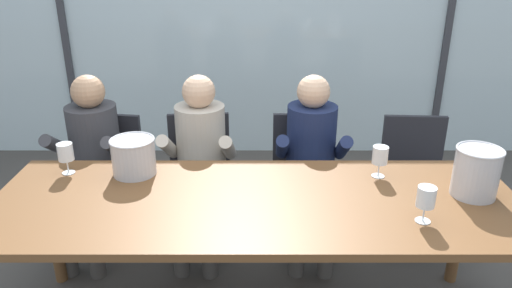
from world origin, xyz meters
The scene contains 18 objects.
ground centered at (0.00, 1.00, 0.00)m, with size 14.00×14.00×0.00m, color #4C4742.
window_glass_panel centered at (0.00, 2.41, 1.30)m, with size 7.82×0.03×2.60m, color silver.
window_mullion_left centered at (-1.76, 2.39, 1.30)m, with size 0.06×0.06×2.60m, color #38383D.
window_mullion_right centered at (1.76, 2.39, 1.30)m, with size 0.06×0.06×2.60m, color #38383D.
hillside_vineyard centered at (0.00, 6.23, 1.04)m, with size 13.82×2.40×2.08m, color #568942.
dining_table centered at (0.00, 0.00, 0.70)m, with size 2.62×0.92×0.77m.
chair_near_curtain centered at (-1.01, 0.89, 0.51)m, with size 0.50×0.50×0.87m.
chair_left_of_center centered at (-0.39, 0.90, 0.51)m, with size 0.47×0.47×0.87m.
chair_center centered at (0.33, 0.90, 0.51)m, with size 0.44×0.44×0.87m.
chair_right_of_center centered at (1.07, 0.86, 0.51)m, with size 0.47×0.47×0.87m.
person_charcoal_jacket centered at (-1.06, 0.73, 0.68)m, with size 0.49×0.63×1.19m.
person_beige_jumper centered at (-0.36, 0.73, 0.68)m, with size 0.48×0.62×1.19m.
person_navy_polo centered at (0.36, 0.73, 0.68)m, with size 0.47×0.62×1.19m.
ice_bucket_primary centered at (-0.66, 0.29, 0.88)m, with size 0.24×0.24×0.20m.
ice_bucket_secondary centered at (1.09, 0.04, 0.90)m, with size 0.23×0.23×0.25m.
wine_glass_by_left_taster centered at (0.76, -0.21, 0.89)m, with size 0.08×0.08×0.17m.
wine_glass_near_bucket centered at (-1.03, 0.30, 0.89)m, with size 0.08×0.08×0.17m.
wine_glass_center_pour centered at (0.66, 0.25, 0.89)m, with size 0.08×0.08×0.17m.
Camera 1 is at (0.00, -2.10, 1.94)m, focal length 33.90 mm.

